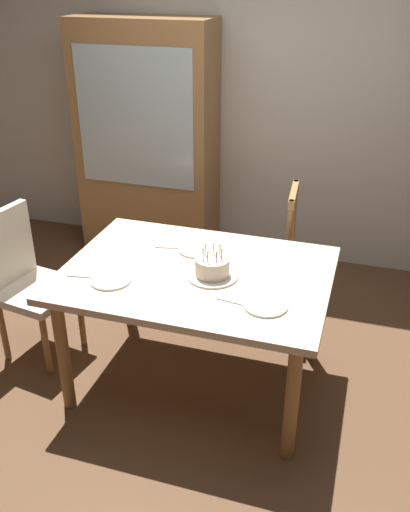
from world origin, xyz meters
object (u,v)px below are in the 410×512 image
china_cabinet (147,143)px  plate_far_side (197,249)px  dining_table (196,285)px  birthday_cake (212,268)px  plate_near_guest (266,305)px  plate_near_celebrant (111,280)px  chair_spindle_back (264,255)px  chair_upholstered (24,276)px

china_cabinet → plate_far_side: bearing=-57.2°
dining_table → birthday_cake: birthday_cake is taller
plate_near_guest → china_cabinet: 2.26m
plate_near_guest → plate_near_celebrant: bearing=180.0°
birthday_cake → chair_spindle_back: chair_spindle_back is taller
birthday_cake → plate_near_celebrant: bearing=-157.5°
chair_upholstered → china_cabinet: china_cabinet is taller
plate_near_guest → dining_table: bearing=151.4°
chair_spindle_back → plate_near_guest: bearing=-78.4°
plate_near_celebrant → china_cabinet: 1.88m
china_cabinet → chair_spindle_back: bearing=-31.9°
plate_far_side → dining_table: bearing=-73.0°
dining_table → chair_spindle_back: bearing=76.0°
plate_far_side → birthday_cake: bearing=-57.1°
plate_far_side → chair_upholstered: 1.09m
plate_near_guest → plate_far_side: bearing=136.9°
plate_far_side → chair_upholstered: (-1.04, -0.24, -0.22)m
plate_near_celebrant → china_cabinet: bearing=106.4°
plate_far_side → chair_spindle_back: size_ratio=0.23×
plate_near_guest → chair_spindle_back: (-0.22, 1.09, -0.30)m
plate_near_celebrant → chair_upholstered: chair_upholstered is taller
chair_upholstered → china_cabinet: size_ratio=0.50×
birthday_cake → plate_near_celebrant: size_ratio=1.27×
chair_upholstered → birthday_cake: bearing=-1.1°
plate_far_side → plate_near_guest: (0.51, -0.47, 0.00)m
plate_far_side → chair_upholstered: size_ratio=0.23×
china_cabinet → plate_near_guest: bearing=-52.8°
plate_near_celebrant → chair_upholstered: 0.78m
plate_near_celebrant → chair_spindle_back: size_ratio=0.23×
dining_table → china_cabinet: 1.83m
plate_far_side → china_cabinet: (-0.85, 1.32, 0.20)m
chair_upholstered → dining_table: bearing=0.4°
plate_near_celebrant → plate_far_side: size_ratio=1.00×
birthday_cake → plate_far_side: birthday_cake is taller
birthday_cake → plate_near_guest: birthday_cake is taller
plate_near_guest → chair_spindle_back: 1.15m
dining_table → plate_near_celebrant: (-0.40, -0.24, 0.10)m
chair_spindle_back → chair_upholstered: 1.58m
dining_table → plate_far_side: plate_far_side is taller
chair_spindle_back → birthday_cake: bearing=-97.1°
plate_far_side → china_cabinet: 1.58m
chair_upholstered → chair_spindle_back: bearing=32.9°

